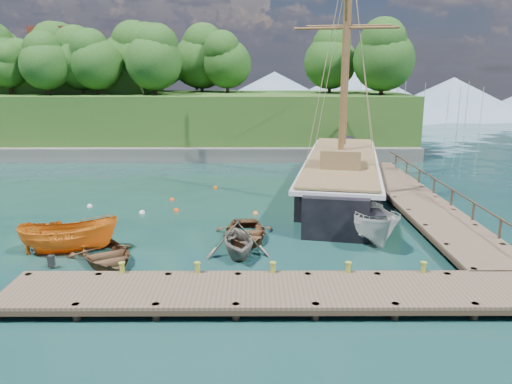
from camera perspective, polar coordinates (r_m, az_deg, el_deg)
ground at (r=25.12m, az=-3.09°, el=-5.89°), size 160.00×160.00×0.00m
dock_near at (r=18.93m, az=2.09°, el=-11.32°), size 20.00×3.20×1.10m
dock_east at (r=33.27m, az=17.72°, el=-0.80°), size 3.20×24.00×1.10m
bollard_0 at (r=21.04m, az=-14.92°, el=-10.43°), size 0.26×0.26×0.45m
bollard_1 at (r=20.49m, az=-6.64°, el=-10.70°), size 0.26×0.26×0.45m
bollard_2 at (r=20.38m, az=1.92°, el=-10.75°), size 0.26×0.26×0.45m
bollard_3 at (r=20.71m, az=10.39°, el=-10.57°), size 0.26×0.26×0.45m
bollard_4 at (r=21.45m, az=18.42°, el=-10.19°), size 0.26×0.26×0.45m
rowboat_0 at (r=23.76m, az=-16.70°, el=-7.67°), size 4.67×5.16×0.88m
rowboat_1 at (r=23.62m, az=-2.11°, el=-7.19°), size 3.51×3.92×1.86m
rowboat_2 at (r=25.68m, az=-1.26°, el=-5.42°), size 3.30×4.49×0.90m
motorboat_orange at (r=25.53m, az=-20.43°, el=-6.46°), size 4.83×2.49×1.78m
cabin_boat_white at (r=26.35m, az=12.74°, el=-5.27°), size 2.74×5.75×2.14m
schooner at (r=35.24m, az=9.69°, el=1.57°), size 8.58×26.76×19.67m
mooring_buoy_0 at (r=30.94m, az=-12.89°, el=-2.40°), size 0.36×0.36×0.36m
mooring_buoy_1 at (r=31.04m, az=-9.09°, el=-2.17°), size 0.36×0.36×0.36m
mooring_buoy_2 at (r=30.03m, az=-0.06°, el=-2.53°), size 0.34×0.34×0.34m
mooring_buoy_3 at (r=32.79m, az=5.34°, el=-1.18°), size 0.35×0.35×0.35m
mooring_buoy_4 at (r=33.61m, az=-9.57°, el=-0.94°), size 0.31×0.31×0.31m
mooring_buoy_5 at (r=36.52m, az=-4.65°, el=0.40°), size 0.34×0.34×0.34m
mooring_buoy_6 at (r=33.27m, az=-18.48°, el=-1.63°), size 0.34×0.34×0.34m
headland at (r=56.84m, az=-14.86°, el=10.46°), size 51.00×19.31×12.90m
distant_ridge at (r=93.75m, az=1.68°, el=11.36°), size 117.00×40.00×10.00m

